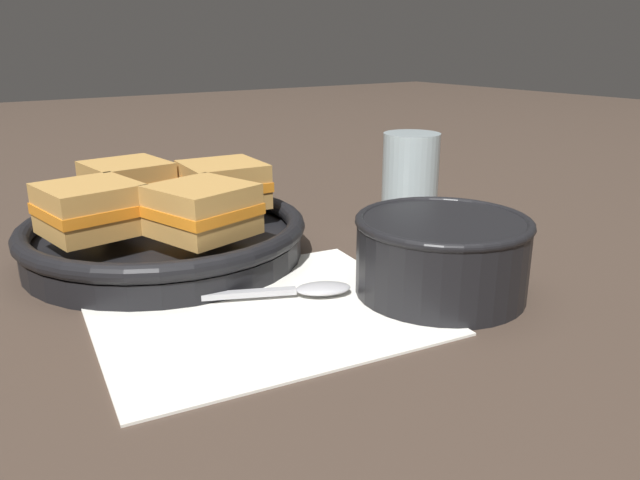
{
  "coord_description": "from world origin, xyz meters",
  "views": [
    {
      "loc": [
        -0.26,
        -0.43,
        0.21
      ],
      "look_at": [
        0.05,
        0.02,
        0.04
      ],
      "focal_mm": 35.0,
      "sensor_mm": 36.0,
      "label": 1
    }
  ],
  "objects_px": {
    "soup_bowl": "(442,251)",
    "sandwich_far_left": "(90,209)",
    "spoon": "(300,290)",
    "skillet": "(165,238)",
    "sandwich_far_right": "(202,210)",
    "sandwich_near_right": "(127,183)",
    "drinking_glass": "(410,180)",
    "sandwich_near_left": "(223,184)"
  },
  "relations": [
    {
      "from": "soup_bowl",
      "to": "skillet",
      "type": "relative_size",
      "value": 0.53
    },
    {
      "from": "sandwich_near_left",
      "to": "soup_bowl",
      "type": "bearing_deg",
      "value": -69.08
    },
    {
      "from": "sandwich_far_left",
      "to": "spoon",
      "type": "bearing_deg",
      "value": -50.42
    },
    {
      "from": "spoon",
      "to": "skillet",
      "type": "distance_m",
      "value": 0.17
    },
    {
      "from": "sandwich_near_left",
      "to": "drinking_glass",
      "type": "distance_m",
      "value": 0.22
    },
    {
      "from": "sandwich_far_right",
      "to": "drinking_glass",
      "type": "xyz_separation_m",
      "value": [
        0.27,
        0.02,
        -0.01
      ]
    },
    {
      "from": "sandwich_near_left",
      "to": "sandwich_near_right",
      "type": "bearing_deg",
      "value": 143.47
    },
    {
      "from": "soup_bowl",
      "to": "sandwich_far_right",
      "type": "bearing_deg",
      "value": 134.74
    },
    {
      "from": "sandwich_near_left",
      "to": "sandwich_far_left",
      "type": "distance_m",
      "value": 0.15
    },
    {
      "from": "sandwich_near_left",
      "to": "drinking_glass",
      "type": "xyz_separation_m",
      "value": [
        0.21,
        -0.06,
        -0.01
      ]
    },
    {
      "from": "skillet",
      "to": "sandwich_near_left",
      "type": "height_order",
      "value": "sandwich_near_left"
    },
    {
      "from": "skillet",
      "to": "sandwich_far_right",
      "type": "xyz_separation_m",
      "value": [
        0.01,
        -0.07,
        0.04
      ]
    },
    {
      "from": "skillet",
      "to": "sandwich_near_right",
      "type": "bearing_deg",
      "value": 98.47
    },
    {
      "from": "sandwich_far_left",
      "to": "drinking_glass",
      "type": "distance_m",
      "value": 0.36
    },
    {
      "from": "soup_bowl",
      "to": "sandwich_near_right",
      "type": "distance_m",
      "value": 0.34
    },
    {
      "from": "sandwich_far_right",
      "to": "drinking_glass",
      "type": "relative_size",
      "value": 0.92
    },
    {
      "from": "skillet",
      "to": "drinking_glass",
      "type": "distance_m",
      "value": 0.29
    },
    {
      "from": "sandwich_near_left",
      "to": "sandwich_far_right",
      "type": "bearing_deg",
      "value": -126.53
    },
    {
      "from": "spoon",
      "to": "sandwich_far_right",
      "type": "distance_m",
      "value": 0.12
    },
    {
      "from": "sandwich_near_right",
      "to": "sandwich_near_left",
      "type": "bearing_deg",
      "value": -36.53
    },
    {
      "from": "soup_bowl",
      "to": "sandwich_far_right",
      "type": "xyz_separation_m",
      "value": [
        -0.15,
        0.15,
        0.03
      ]
    },
    {
      "from": "spoon",
      "to": "sandwich_far_left",
      "type": "distance_m",
      "value": 0.21
    },
    {
      "from": "sandwich_far_left",
      "to": "drinking_glass",
      "type": "bearing_deg",
      "value": -6.28
    },
    {
      "from": "skillet",
      "to": "sandwich_far_right",
      "type": "relative_size",
      "value": 2.82
    },
    {
      "from": "spoon",
      "to": "sandwich_far_left",
      "type": "relative_size",
      "value": 1.54
    },
    {
      "from": "sandwich_near_left",
      "to": "drinking_glass",
      "type": "height_order",
      "value": "drinking_glass"
    },
    {
      "from": "sandwich_far_right",
      "to": "sandwich_near_right",
      "type": "bearing_deg",
      "value": 98.47
    },
    {
      "from": "soup_bowl",
      "to": "sandwich_far_right",
      "type": "distance_m",
      "value": 0.22
    },
    {
      "from": "spoon",
      "to": "sandwich_near_right",
      "type": "relative_size",
      "value": 1.6
    },
    {
      "from": "drinking_glass",
      "to": "sandwich_near_left",
      "type": "bearing_deg",
      "value": 164.02
    },
    {
      "from": "soup_bowl",
      "to": "sandwich_far_left",
      "type": "height_order",
      "value": "sandwich_far_left"
    },
    {
      "from": "skillet",
      "to": "sandwich_near_left",
      "type": "xyz_separation_m",
      "value": [
        0.07,
        0.01,
        0.04
      ]
    },
    {
      "from": "skillet",
      "to": "drinking_glass",
      "type": "height_order",
      "value": "drinking_glass"
    },
    {
      "from": "sandwich_far_right",
      "to": "sandwich_far_left",
      "type": "bearing_deg",
      "value": 143.47
    },
    {
      "from": "soup_bowl",
      "to": "sandwich_far_right",
      "type": "height_order",
      "value": "sandwich_far_right"
    },
    {
      "from": "skillet",
      "to": "sandwich_far_left",
      "type": "bearing_deg",
      "value": -171.53
    },
    {
      "from": "spoon",
      "to": "drinking_glass",
      "type": "distance_m",
      "value": 0.26
    },
    {
      "from": "sandwich_far_right",
      "to": "drinking_glass",
      "type": "bearing_deg",
      "value": 4.63
    },
    {
      "from": "sandwich_near_right",
      "to": "sandwich_far_left",
      "type": "xyz_separation_m",
      "value": [
        -0.06,
        -0.08,
        0.0
      ]
    },
    {
      "from": "soup_bowl",
      "to": "sandwich_far_left",
      "type": "relative_size",
      "value": 1.62
    },
    {
      "from": "sandwich_near_left",
      "to": "sandwich_near_right",
      "type": "distance_m",
      "value": 0.1
    },
    {
      "from": "soup_bowl",
      "to": "drinking_glass",
      "type": "xyz_separation_m",
      "value": [
        0.12,
        0.17,
        0.01
      ]
    }
  ]
}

